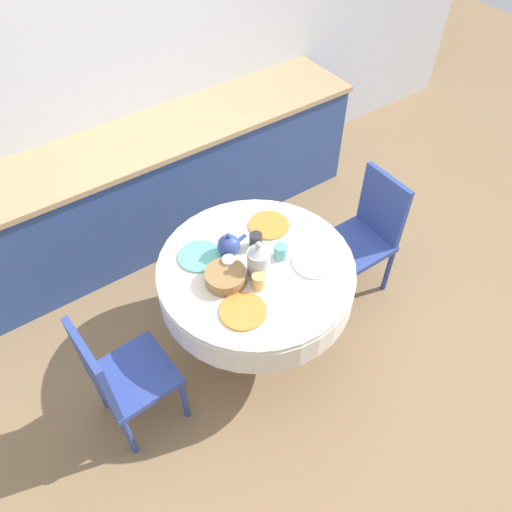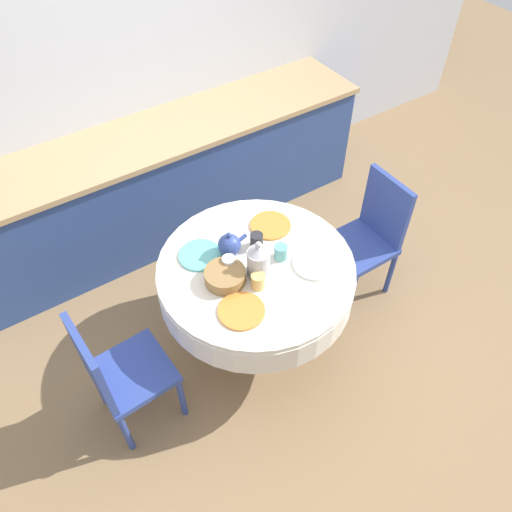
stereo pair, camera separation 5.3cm
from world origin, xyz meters
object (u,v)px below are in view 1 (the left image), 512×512
Objects in this scene: chair_left at (368,231)px; chair_right at (119,376)px; coffee_carafe at (259,261)px; teapot at (229,246)px.

chair_left and chair_right have the same top height.
coffee_carafe is at bearing 93.40° from chair_left.
chair_right is at bearing -166.39° from teapot.
teapot is at bearing 105.03° from coffee_carafe.
teapot is (0.84, 0.20, 0.32)m from chair_right.
chair_left is 1.06m from teapot.
chair_left is at bearing 3.18° from coffee_carafe.
chair_left is 1.83m from chair_right.
teapot is (-1.00, 0.16, 0.32)m from chair_left.
chair_right is at bearing 179.50° from coffee_carafe.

